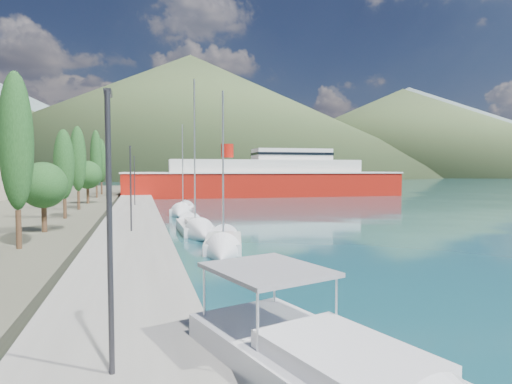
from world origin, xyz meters
name	(u,v)px	position (x,y,z in m)	size (l,w,h in m)	color
ground	(167,186)	(0.00, 120.00, 0.00)	(1400.00, 1400.00, 0.00)	#164852
quay	(134,219)	(-9.00, 26.00, 0.40)	(5.00, 88.00, 0.80)	gray
hills_far	(239,122)	(138.59, 618.73, 77.39)	(1480.00, 900.00, 180.00)	slate
hills_near	(256,123)	(98.04, 372.50, 49.18)	(1010.00, 520.00, 115.00)	#3F522E
tree_row	(75,164)	(-15.00, 32.55, 5.77)	(3.69, 62.98, 10.75)	#47301E
lamp_posts	(131,185)	(-9.00, 15.24, 4.08)	(0.15, 46.08, 6.06)	#2D2D33
sailboat_near	(223,249)	(-3.52, 8.89, 0.30)	(3.92, 8.03, 11.09)	silver
sailboat_mid	(198,231)	(-4.00, 16.57, 0.32)	(2.53, 9.38, 13.47)	silver
sailboat_far	(181,212)	(-3.85, 32.05, 0.32)	(4.03, 8.07, 11.36)	silver
ferry	(266,180)	(15.45, 63.50, 3.23)	(53.89, 13.79, 10.61)	#A1150B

